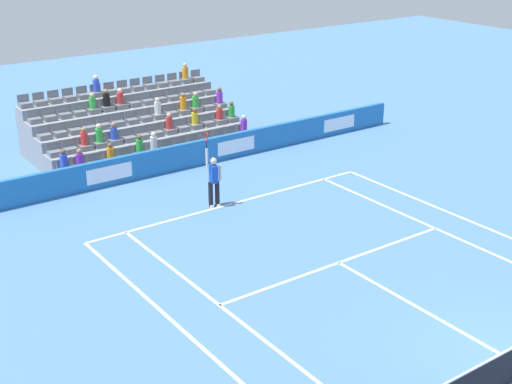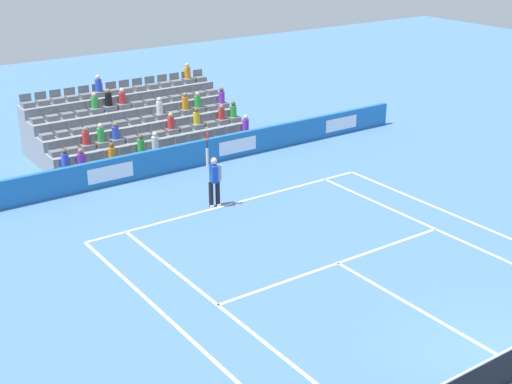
# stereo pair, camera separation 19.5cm
# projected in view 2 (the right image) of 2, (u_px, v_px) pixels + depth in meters

# --- Properties ---
(line_baseline) EXTENTS (10.97, 0.10, 0.01)m
(line_baseline) POSITION_uv_depth(u_px,v_px,m) (234.00, 203.00, 24.92)
(line_baseline) COLOR white
(line_baseline) RESTS_ON ground
(line_service) EXTENTS (8.23, 0.10, 0.01)m
(line_service) POSITION_uv_depth(u_px,v_px,m) (338.00, 263.00, 20.74)
(line_service) COLOR white
(line_service) RESTS_ON ground
(line_centre_service) EXTENTS (0.10, 6.40, 0.01)m
(line_centre_service) POSITION_uv_depth(u_px,v_px,m) (420.00, 310.00, 18.31)
(line_centre_service) COLOR white
(line_centre_service) RESTS_ON ground
(line_singles_sideline_left) EXTENTS (0.10, 11.89, 0.01)m
(line_singles_sideline_left) POSITION_uv_depth(u_px,v_px,m) (227.00, 313.00, 18.21)
(line_singles_sideline_left) COLOR white
(line_singles_sideline_left) RESTS_ON ground
(line_singles_sideline_right) EXTENTS (0.10, 11.89, 0.01)m
(line_singles_sideline_right) POSITION_uv_depth(u_px,v_px,m) (446.00, 234.00, 22.58)
(line_singles_sideline_right) COLOR white
(line_singles_sideline_right) RESTS_ON ground
(line_doubles_sideline_left) EXTENTS (0.10, 11.89, 0.01)m
(line_doubles_sideline_left) POSITION_uv_depth(u_px,v_px,m) (180.00, 330.00, 17.48)
(line_doubles_sideline_left) COLOR white
(line_doubles_sideline_left) RESTS_ON ground
(line_doubles_sideline_right) EXTENTS (0.10, 11.89, 0.01)m
(line_doubles_sideline_right) POSITION_uv_depth(u_px,v_px,m) (475.00, 224.00, 23.31)
(line_doubles_sideline_right) COLOR white
(line_doubles_sideline_right) RESTS_ON ground
(line_centre_mark) EXTENTS (0.10, 0.20, 0.01)m
(line_centre_mark) POSITION_uv_depth(u_px,v_px,m) (236.00, 204.00, 24.85)
(line_centre_mark) COLOR white
(line_centre_mark) RESTS_ON ground
(sponsor_barrier) EXTENTS (22.42, 0.22, 1.02)m
(sponsor_barrier) POSITION_uv_depth(u_px,v_px,m) (176.00, 158.00, 27.85)
(sponsor_barrier) COLOR #1E66AD
(sponsor_barrier) RESTS_ON ground
(tennis_player) EXTENTS (0.51, 0.40, 2.85)m
(tennis_player) POSITION_uv_depth(u_px,v_px,m) (214.00, 179.00, 24.32)
(tennis_player) COLOR black
(tennis_player) RESTS_ON ground
(stadium_stand) EXTENTS (8.68, 4.75, 3.01)m
(stadium_stand) POSITION_uv_depth(u_px,v_px,m) (135.00, 129.00, 30.45)
(stadium_stand) COLOR gray
(stadium_stand) RESTS_ON ground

